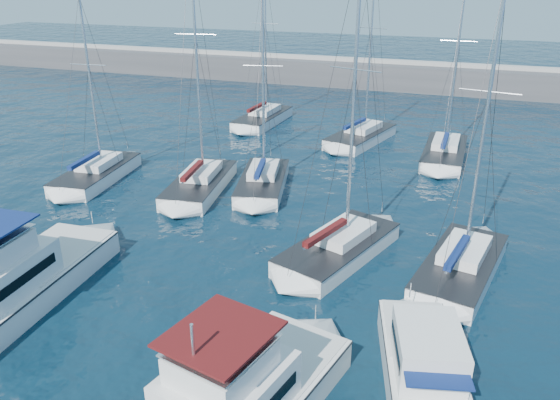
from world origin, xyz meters
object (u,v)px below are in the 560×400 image
(sailboat_mid_a, at_px, (97,173))
(sailboat_mid_d, at_px, (339,248))
(motor_yacht_stbd_inner, at_px, (240,399))
(sailboat_back_c, at_px, (444,152))
(sailboat_mid_e, at_px, (461,266))
(sailboat_mid_c, at_px, (263,182))
(motor_yacht_port_inner, at_px, (11,283))
(sailboat_back_b, at_px, (361,136))
(motor_yacht_stbd_outer, at_px, (423,364))
(sailboat_mid_b, at_px, (200,183))
(sailboat_back_a, at_px, (263,118))

(sailboat_mid_a, xyz_separation_m, sailboat_mid_d, (19.11, -5.38, 0.03))
(motor_yacht_stbd_inner, xyz_separation_m, sailboat_back_c, (4.58, 30.96, -0.62))
(motor_yacht_stbd_inner, bearing_deg, sailboat_mid_e, 75.94)
(sailboat_mid_c, height_order, sailboat_back_c, sailboat_back_c)
(motor_yacht_port_inner, xyz_separation_m, sailboat_mid_c, (5.67, 16.88, -0.62))
(motor_yacht_port_inner, distance_m, sailboat_mid_c, 17.82)
(motor_yacht_stbd_inner, relative_size, sailboat_mid_d, 0.58)
(sailboat_mid_a, distance_m, sailboat_back_b, 22.36)
(sailboat_back_b, relative_size, sailboat_back_c, 1.06)
(sailboat_mid_a, bearing_deg, sailboat_back_c, 23.83)
(sailboat_back_b, bearing_deg, motor_yacht_stbd_outer, -59.06)
(sailboat_mid_a, distance_m, sailboat_mid_d, 19.85)
(sailboat_mid_c, bearing_deg, sailboat_mid_e, -42.72)
(sailboat_mid_c, xyz_separation_m, sailboat_mid_e, (13.38, -7.63, 0.01))
(sailboat_mid_b, distance_m, sailboat_back_a, 18.02)
(sailboat_mid_d, relative_size, sailboat_mid_e, 1.08)
(sailboat_mid_b, distance_m, sailboat_mid_e, 18.31)
(motor_yacht_stbd_outer, bearing_deg, sailboat_mid_e, 69.15)
(motor_yacht_port_inner, relative_size, motor_yacht_stbd_inner, 1.18)
(sailboat_mid_b, distance_m, sailboat_back_b, 16.99)
(sailboat_mid_c, relative_size, sailboat_mid_e, 0.91)
(sailboat_mid_a, bearing_deg, motor_yacht_stbd_outer, -35.35)
(motor_yacht_port_inner, bearing_deg, sailboat_mid_d, 32.52)
(motor_yacht_port_inner, distance_m, motor_yacht_stbd_inner, 12.93)
(sailboat_mid_b, relative_size, sailboat_mid_d, 1.06)
(sailboat_mid_e, bearing_deg, sailboat_mid_d, -167.48)
(sailboat_mid_a, height_order, sailboat_back_a, sailboat_back_a)
(sailboat_mid_d, bearing_deg, sailboat_mid_b, 170.68)
(motor_yacht_stbd_inner, relative_size, motor_yacht_stbd_outer, 1.27)
(motor_yacht_port_inner, bearing_deg, motor_yacht_stbd_outer, -0.61)
(motor_yacht_port_inner, height_order, sailboat_back_a, sailboat_back_a)
(sailboat_mid_c, height_order, sailboat_back_b, sailboat_back_b)
(motor_yacht_stbd_inner, relative_size, sailboat_mid_b, 0.55)
(motor_yacht_port_inner, xyz_separation_m, sailboat_mid_b, (1.72, 15.17, -0.59))
(sailboat_mid_d, bearing_deg, sailboat_mid_c, 152.04)
(motor_yacht_stbd_outer, bearing_deg, motor_yacht_port_inner, 168.42)
(motor_yacht_port_inner, xyz_separation_m, sailboat_mid_e, (19.05, 9.25, -0.61))
(sailboat_mid_c, bearing_deg, sailboat_mid_d, -59.91)
(sailboat_mid_c, distance_m, sailboat_back_a, 17.30)
(sailboat_mid_e, bearing_deg, sailboat_mid_c, 162.10)
(sailboat_back_b, bearing_deg, sailboat_back_a, 179.32)
(sailboat_mid_b, height_order, sailboat_mid_e, sailboat_mid_b)
(motor_yacht_stbd_inner, distance_m, sailboat_back_b, 33.41)
(sailboat_mid_e, bearing_deg, sailboat_back_c, 107.80)
(motor_yacht_stbd_inner, distance_m, sailboat_mid_d, 12.42)
(sailboat_mid_b, bearing_deg, sailboat_mid_a, 176.28)
(sailboat_mid_a, height_order, sailboat_mid_d, sailboat_mid_d)
(motor_yacht_stbd_inner, height_order, sailboat_back_b, sailboat_back_b)
(sailboat_mid_a, height_order, sailboat_mid_c, sailboat_mid_c)
(sailboat_back_a, bearing_deg, sailboat_mid_e, -47.02)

